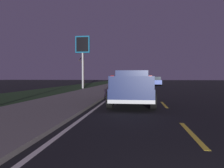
{
  "coord_description": "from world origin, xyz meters",
  "views": [
    {
      "loc": [
        -1.02,
        1.41,
        1.49
      ],
      "look_at": [
        10.25,
        2.9,
        1.09
      ],
      "focal_mm": 31.34,
      "sensor_mm": 36.0,
      "label": 1
    }
  ],
  "objects": [
    {
      "name": "pickup_truck",
      "position": [
        10.19,
        1.76,
        0.91
      ],
      "size": [
        5.47,
        2.36,
        1.87
      ],
      "color": "#141E4C",
      "rests_on": "ground"
    },
    {
      "name": "grass_verge",
      "position": [
        27.0,
        10.7,
        0.0
      ],
      "size": [
        108.0,
        6.0,
        0.01
      ],
      "primitive_type": "cube",
      "color": "#1E3819",
      "rests_on": "ground"
    },
    {
      "name": "sedan_blue",
      "position": [
        33.73,
        -1.63,
        0.78
      ],
      "size": [
        4.42,
        2.05,
        1.54
      ],
      "color": "navy",
      "rests_on": "ground"
    },
    {
      "name": "gas_price_sign",
      "position": [
        23.92,
        8.6,
        5.15
      ],
      "size": [
        0.27,
        1.9,
        6.85
      ],
      "color": "#99999E",
      "rests_on": "ground"
    },
    {
      "name": "sedan_green",
      "position": [
        22.63,
        1.55,
        0.78
      ],
      "size": [
        4.44,
        2.09,
        1.54
      ],
      "color": "#14592D",
      "rests_on": "ground"
    },
    {
      "name": "sidewalk_shoulder",
      "position": [
        27.0,
        5.7,
        0.06
      ],
      "size": [
        108.0,
        4.0,
        0.12
      ],
      "primitive_type": "cube",
      "color": "slate",
      "rests_on": "ground"
    },
    {
      "name": "bare_tree_far",
      "position": [
        28.59,
        9.88,
        3.23
      ],
      "size": [
        1.41,
        1.49,
        6.51
      ],
      "color": "#423323",
      "rests_on": "ground"
    },
    {
      "name": "lane_markings",
      "position": [
        28.91,
        2.55,
        0.0
      ],
      "size": [
        108.0,
        3.54,
        0.01
      ],
      "color": "yellow",
      "rests_on": "ground"
    },
    {
      "name": "ground",
      "position": [
        27.0,
        0.0,
        0.0
      ],
      "size": [
        144.0,
        144.0,
        0.0
      ],
      "primitive_type": "plane",
      "color": "black"
    }
  ]
}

